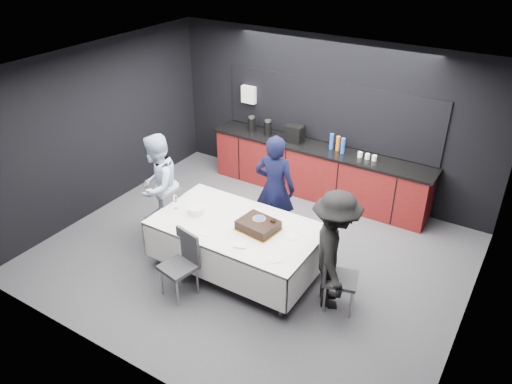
{
  "coord_description": "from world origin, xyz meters",
  "views": [
    {
      "loc": [
        3.27,
        -5.16,
        4.56
      ],
      "look_at": [
        0.0,
        0.1,
        1.05
      ],
      "focal_mm": 35.0,
      "sensor_mm": 36.0,
      "label": 1
    }
  ],
  "objects_px": {
    "person_right": "(334,251)",
    "chair_left": "(168,213)",
    "cake_assembly": "(258,225)",
    "person_center": "(275,188)",
    "champagne_flute": "(175,199)",
    "chair_right": "(335,273)",
    "chair_near": "(182,259)",
    "party_table": "(237,233)",
    "person_left": "(158,186)",
    "plate_stack": "(196,210)"
  },
  "relations": [
    {
      "from": "chair_right",
      "to": "chair_near",
      "type": "xyz_separation_m",
      "value": [
        -1.83,
        -0.81,
        0.0
      ]
    },
    {
      "from": "plate_stack",
      "to": "party_table",
      "type": "bearing_deg",
      "value": 5.92
    },
    {
      "from": "person_left",
      "to": "plate_stack",
      "type": "bearing_deg",
      "value": 60.8
    },
    {
      "from": "cake_assembly",
      "to": "champagne_flute",
      "type": "height_order",
      "value": "champagne_flute"
    },
    {
      "from": "person_center",
      "to": "person_right",
      "type": "relative_size",
      "value": 1.04
    },
    {
      "from": "chair_right",
      "to": "person_center",
      "type": "height_order",
      "value": "person_center"
    },
    {
      "from": "party_table",
      "to": "chair_left",
      "type": "bearing_deg",
      "value": 179.33
    },
    {
      "from": "party_table",
      "to": "person_center",
      "type": "relative_size",
      "value": 1.34
    },
    {
      "from": "person_left",
      "to": "chair_near",
      "type": "bearing_deg",
      "value": 37.45
    },
    {
      "from": "cake_assembly",
      "to": "chair_near",
      "type": "bearing_deg",
      "value": -129.22
    },
    {
      "from": "person_center",
      "to": "champagne_flute",
      "type": "bearing_deg",
      "value": 38.2
    },
    {
      "from": "party_table",
      "to": "person_center",
      "type": "distance_m",
      "value": 1.04
    },
    {
      "from": "party_table",
      "to": "chair_right",
      "type": "distance_m",
      "value": 1.48
    },
    {
      "from": "champagne_flute",
      "to": "chair_right",
      "type": "relative_size",
      "value": 0.24
    },
    {
      "from": "chair_near",
      "to": "person_center",
      "type": "xyz_separation_m",
      "value": [
        0.37,
        1.8,
        0.33
      ]
    },
    {
      "from": "champagne_flute",
      "to": "person_left",
      "type": "bearing_deg",
      "value": 154.07
    },
    {
      "from": "cake_assembly",
      "to": "champagne_flute",
      "type": "relative_size",
      "value": 2.66
    },
    {
      "from": "chair_right",
      "to": "person_right",
      "type": "relative_size",
      "value": 0.56
    },
    {
      "from": "chair_right",
      "to": "chair_left",
      "type": "bearing_deg",
      "value": -179.63
    },
    {
      "from": "champagne_flute",
      "to": "person_right",
      "type": "height_order",
      "value": "person_right"
    },
    {
      "from": "chair_right",
      "to": "chair_near",
      "type": "distance_m",
      "value": 2.0
    },
    {
      "from": "champagne_flute",
      "to": "chair_left",
      "type": "distance_m",
      "value": 0.52
    },
    {
      "from": "cake_assembly",
      "to": "champagne_flute",
      "type": "xyz_separation_m",
      "value": [
        -1.3,
        -0.17,
        0.09
      ]
    },
    {
      "from": "cake_assembly",
      "to": "party_table",
      "type": "bearing_deg",
      "value": -171.91
    },
    {
      "from": "plate_stack",
      "to": "chair_near",
      "type": "xyz_separation_m",
      "value": [
        0.3,
        -0.71,
        -0.3
      ]
    },
    {
      "from": "champagne_flute",
      "to": "person_center",
      "type": "bearing_deg",
      "value": 48.89
    },
    {
      "from": "plate_stack",
      "to": "chair_right",
      "type": "height_order",
      "value": "chair_right"
    },
    {
      "from": "plate_stack",
      "to": "person_center",
      "type": "xyz_separation_m",
      "value": [
        0.67,
        1.09,
        0.04
      ]
    },
    {
      "from": "cake_assembly",
      "to": "person_left",
      "type": "xyz_separation_m",
      "value": [
        -1.89,
        0.12,
        -0.0
      ]
    },
    {
      "from": "chair_left",
      "to": "person_left",
      "type": "height_order",
      "value": "person_left"
    },
    {
      "from": "person_center",
      "to": "person_right",
      "type": "height_order",
      "value": "person_center"
    },
    {
      "from": "cake_assembly",
      "to": "person_center",
      "type": "bearing_deg",
      "value": 107.33
    },
    {
      "from": "person_right",
      "to": "chair_left",
      "type": "bearing_deg",
      "value": 63.25
    },
    {
      "from": "person_center",
      "to": "party_table",
      "type": "bearing_deg",
      "value": 78.55
    },
    {
      "from": "chair_near",
      "to": "person_right",
      "type": "distance_m",
      "value": 1.99
    },
    {
      "from": "cake_assembly",
      "to": "person_right",
      "type": "relative_size",
      "value": 0.36
    },
    {
      "from": "cake_assembly",
      "to": "person_center",
      "type": "relative_size",
      "value": 0.34
    },
    {
      "from": "champagne_flute",
      "to": "chair_near",
      "type": "distance_m",
      "value": 0.99
    },
    {
      "from": "person_left",
      "to": "person_center",
      "type": "bearing_deg",
      "value": 103.31
    },
    {
      "from": "chair_left",
      "to": "chair_right",
      "type": "xyz_separation_m",
      "value": [
        2.76,
        0.02,
        0.0
      ]
    },
    {
      "from": "cake_assembly",
      "to": "person_center",
      "type": "distance_m",
      "value": 1.02
    },
    {
      "from": "cake_assembly",
      "to": "chair_left",
      "type": "bearing_deg",
      "value": -178.92
    },
    {
      "from": "plate_stack",
      "to": "champagne_flute",
      "type": "height_order",
      "value": "champagne_flute"
    },
    {
      "from": "chair_left",
      "to": "person_left",
      "type": "xyz_separation_m",
      "value": [
        -0.29,
        0.15,
        0.31
      ]
    },
    {
      "from": "cake_assembly",
      "to": "plate_stack",
      "type": "xyz_separation_m",
      "value": [
        -0.97,
        -0.11,
        -0.02
      ]
    },
    {
      "from": "cake_assembly",
      "to": "chair_near",
      "type": "height_order",
      "value": "cake_assembly"
    },
    {
      "from": "chair_near",
      "to": "person_right",
      "type": "bearing_deg",
      "value": 25.65
    },
    {
      "from": "chair_near",
      "to": "person_center",
      "type": "distance_m",
      "value": 1.86
    },
    {
      "from": "person_left",
      "to": "person_right",
      "type": "relative_size",
      "value": 1.02
    },
    {
      "from": "cake_assembly",
      "to": "chair_left",
      "type": "relative_size",
      "value": 0.64
    }
  ]
}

